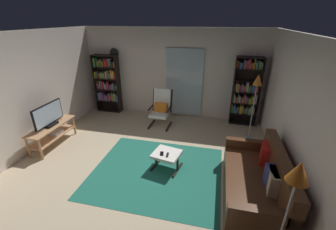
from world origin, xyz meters
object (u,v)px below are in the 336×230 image
tv_stand (53,132)px  lounge_armchair (161,107)px  bookshelf_near_sofa (246,91)px  floor_lamp_by_shelf (257,87)px  television (49,116)px  wall_clock (114,53)px  cell_phone (162,154)px  floor_lamp_by_sofa (296,184)px  tv_remote (167,155)px  ottoman (167,156)px  bookshelf_near_tv (107,82)px  leather_sofa (257,182)px

tv_stand → lounge_armchair: size_ratio=1.26×
bookshelf_near_sofa → floor_lamp_by_shelf: bookshelf_near_sofa is taller
television → wall_clock: size_ratio=3.04×
cell_phone → floor_lamp_by_sofa: (1.81, -1.55, 0.93)m
floor_lamp_by_sofa → wall_clock: 5.91m
tv_remote → floor_lamp_by_shelf: floor_lamp_by_shelf is taller
ottoman → wall_clock: size_ratio=2.08×
bookshelf_near_tv → ottoman: bearing=-45.2°
bookshelf_near_tv → tv_remote: 3.75m
leather_sofa → cell_phone: leather_sofa is taller
cell_phone → bookshelf_near_sofa: bearing=44.8°
bookshelf_near_tv → bookshelf_near_sofa: (4.18, -0.01, -0.00)m
bookshelf_near_sofa → floor_lamp_by_sofa: 4.18m
floor_lamp_by_sofa → bookshelf_near_sofa: bearing=91.2°
leather_sofa → wall_clock: 5.26m
cell_phone → floor_lamp_by_sofa: bearing=-52.4°
lounge_armchair → floor_lamp_by_shelf: size_ratio=0.62×
leather_sofa → floor_lamp_by_sofa: bearing=-87.1°
tv_remote → bookshelf_near_sofa: bearing=53.7°
tv_remote → wall_clock: bearing=124.7°
floor_lamp_by_shelf → cell_phone: bearing=-136.2°
bookshelf_near_tv → leather_sofa: bookshelf_near_tv is taller
bookshelf_near_sofa → leather_sofa: bookshelf_near_sofa is taller
bookshelf_near_sofa → wall_clock: bearing=177.9°
lounge_armchair → wall_clock: bearing=155.0°
tv_stand → wall_clock: wall_clock is taller
tv_remote → floor_lamp_by_sofa: 2.46m
television → cell_phone: 2.82m
ottoman → floor_lamp_by_shelf: floor_lamp_by_shelf is taller
bookshelf_near_sofa → ottoman: 3.11m
bookshelf_near_tv → lounge_armchair: (1.92, -0.63, -0.43)m
wall_clock → floor_lamp_by_shelf: bearing=-13.9°
bookshelf_near_sofa → wall_clock: (-3.91, 0.15, 0.89)m
lounge_armchair → bookshelf_near_sofa: bearing=15.4°
bookshelf_near_tv → ottoman: (2.55, -2.57, -0.67)m
lounge_armchair → tv_remote: bearing=-71.8°
cell_phone → bookshelf_near_tv: bearing=121.3°
cell_phone → wall_clock: wall_clock is taller
television → tv_remote: television is taller
tv_stand → cell_phone: 2.80m
tv_remote → floor_lamp_by_shelf: 2.67m
bookshelf_near_sofa → leather_sofa: 3.05m
leather_sofa → floor_lamp_by_sofa: (0.06, -1.18, 0.99)m
leather_sofa → wall_clock: wall_clock is taller
floor_lamp_by_sofa → wall_clock: bearing=132.9°
wall_clock → lounge_armchair: bearing=-25.0°
tv_remote → floor_lamp_by_shelf: (1.72, 1.79, 0.98)m
floor_lamp_by_shelf → wall_clock: 4.19m
tv_stand → bookshelf_near_sofa: 5.08m
lounge_armchair → wall_clock: (-1.65, 0.77, 1.32)m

